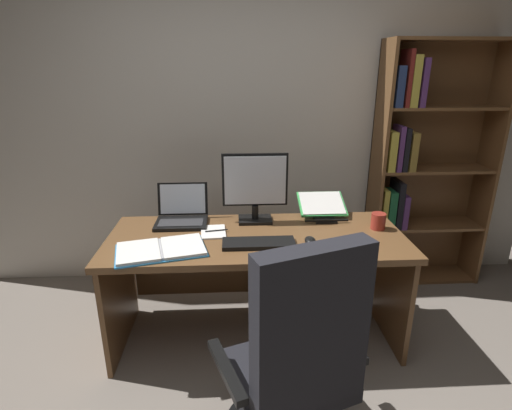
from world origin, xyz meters
TOP-DOWN VIEW (x-y plane):
  - wall_back at (0.00, 1.91)m, footprint 4.66×0.12m
  - desk at (-0.02, 1.04)m, footprint 1.81×0.74m
  - bookshelf at (1.28, 1.69)m, footprint 0.91×0.30m
  - office_chair at (0.09, 0.08)m, footprint 0.70×0.63m
  - monitor at (-0.02, 1.20)m, footprint 0.43×0.16m
  - laptop at (-0.50, 1.20)m, footprint 0.33×0.29m
  - keyboard at (-0.02, 0.82)m, footprint 0.42×0.15m
  - computer_mouse at (0.28, 0.82)m, footprint 0.06×0.10m
  - reading_stand_with_book at (0.45, 1.28)m, footprint 0.32×0.31m
  - open_binder at (-0.57, 0.77)m, footprint 0.55×0.40m
  - notepad at (-0.29, 1.02)m, footprint 0.16×0.22m
  - pen at (-0.27, 1.02)m, footprint 0.14×0.03m
  - coffee_mug at (0.75, 1.02)m, footprint 0.09×0.09m

SIDE VIEW (x-z plane):
  - office_chair at x=0.09m, z-range -0.09..1.03m
  - desk at x=-0.02m, z-range 0.17..0.91m
  - notepad at x=-0.29m, z-range 0.73..0.74m
  - open_binder at x=-0.57m, z-range 0.73..0.76m
  - keyboard at x=-0.02m, z-range 0.73..0.76m
  - pen at x=-0.27m, z-range 0.74..0.75m
  - computer_mouse at x=0.28m, z-range 0.73..0.77m
  - laptop at x=-0.50m, z-range 0.67..0.90m
  - coffee_mug at x=0.75m, z-range 0.73..0.84m
  - reading_stand_with_book at x=0.45m, z-range 0.74..0.87m
  - bookshelf at x=1.28m, z-range -0.03..1.87m
  - monitor at x=-0.02m, z-range 0.73..1.19m
  - wall_back at x=0.00m, z-range 0.00..2.53m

